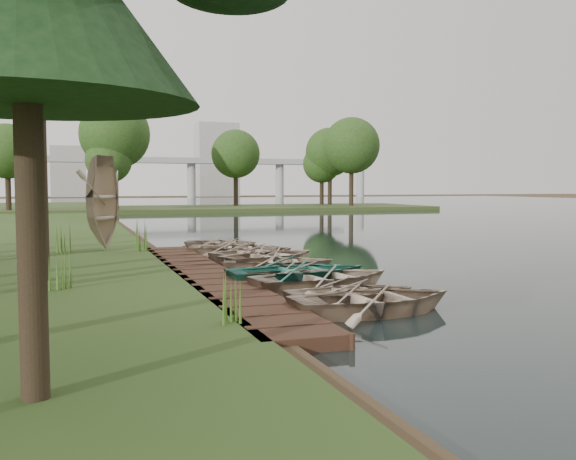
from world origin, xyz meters
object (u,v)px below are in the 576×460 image
object	(u,v)px
boardwalk	(207,279)
stored_rowboat	(105,240)
rowboat_2	(324,275)
rowboat_0	(375,296)
rowboat_1	(352,290)

from	to	relation	value
boardwalk	stored_rowboat	world-z (taller)	stored_rowboat
stored_rowboat	rowboat_2	bearing A→B (deg)	-115.82
rowboat_0	rowboat_1	xyz separation A→B (m)	(0.01, 1.15, -0.06)
boardwalk	rowboat_1	size ratio (longest dim) A/B	5.19
rowboat_2	stored_rowboat	world-z (taller)	stored_rowboat
boardwalk	stored_rowboat	bearing A→B (deg)	107.11
rowboat_1	rowboat_2	bearing A→B (deg)	-1.45
rowboat_0	rowboat_1	distance (m)	1.15
rowboat_0	rowboat_2	distance (m)	3.05
rowboat_1	boardwalk	bearing A→B (deg)	30.86
rowboat_2	boardwalk	bearing A→B (deg)	37.86
boardwalk	rowboat_1	xyz separation A→B (m)	(2.46, -4.27, 0.22)
boardwalk	stored_rowboat	size ratio (longest dim) A/B	4.51
stored_rowboat	rowboat_1	bearing A→B (deg)	-119.88
rowboat_1	rowboat_2	size ratio (longest dim) A/B	0.80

